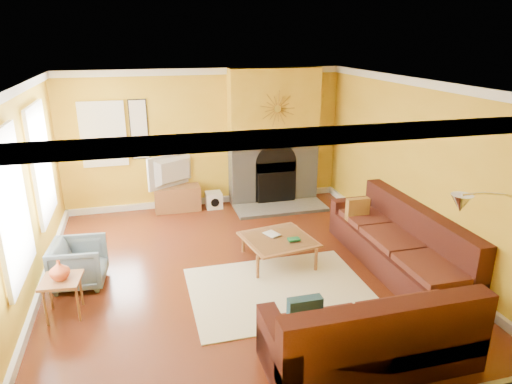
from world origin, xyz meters
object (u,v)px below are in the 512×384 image
object	(u,v)px
sectional_sofa	(346,260)
side_table	(64,297)
media_console	(178,198)
armchair	(79,263)
arc_lamp	(504,289)
coffee_table	(278,249)

from	to	relation	value
sectional_sofa	side_table	size ratio (longest dim) A/B	7.40
media_console	armchair	size ratio (longest dim) A/B	1.26
sectional_sofa	arc_lamp	world-z (taller)	arc_lamp
sectional_sofa	armchair	bearing A→B (deg)	162.81
media_console	armchair	distance (m)	2.98
coffee_table	media_console	xyz separation A→B (m)	(-1.27, 2.57, 0.05)
side_table	arc_lamp	world-z (taller)	arc_lamp
armchair	side_table	size ratio (longest dim) A/B	1.40
armchair	side_table	world-z (taller)	armchair
media_console	side_table	bearing A→B (deg)	-117.65
sectional_sofa	media_console	bearing A→B (deg)	117.70
armchair	arc_lamp	size ratio (longest dim) A/B	0.35
side_table	arc_lamp	size ratio (longest dim) A/B	0.25
media_console	armchair	xyz separation A→B (m)	(-1.59, -2.52, 0.08)
media_console	sectional_sofa	bearing A→B (deg)	-62.30
sectional_sofa	side_table	bearing A→B (deg)	174.62
coffee_table	arc_lamp	bearing A→B (deg)	-65.66
coffee_table	armchair	distance (m)	2.86
arc_lamp	media_console	bearing A→B (deg)	115.23
sectional_sofa	coffee_table	world-z (taller)	sectional_sofa
media_console	arc_lamp	distance (m)	6.12
sectional_sofa	media_console	size ratio (longest dim) A/B	4.20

